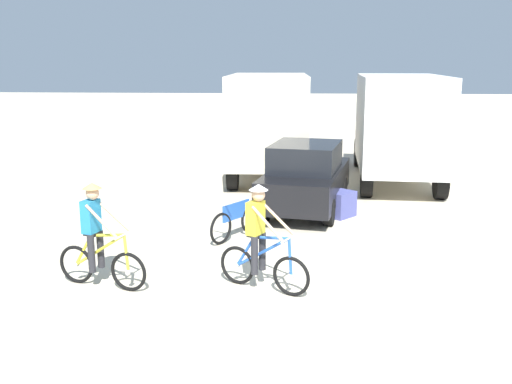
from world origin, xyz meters
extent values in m
plane|color=beige|center=(0.00, 0.00, 0.00)|extent=(120.00, 120.00, 0.00)
cube|color=beige|center=(-0.46, 10.28, 2.00)|extent=(2.50, 5.25, 2.70)
cube|color=#B21E1E|center=(-0.52, 13.68, 1.50)|extent=(2.23, 1.54, 2.00)
cube|color=black|center=(-0.54, 14.38, 1.85)|extent=(2.03, 0.12, 0.80)
cylinder|color=black|center=(-1.54, 13.56, 0.50)|extent=(0.34, 1.01, 1.00)
cylinder|color=black|center=(0.50, 13.60, 0.50)|extent=(0.34, 1.01, 1.00)
cylinder|color=black|center=(-1.44, 8.57, 0.50)|extent=(0.34, 1.01, 1.00)
cylinder|color=black|center=(0.60, 8.61, 0.50)|extent=(0.34, 1.01, 1.00)
cube|color=white|center=(3.55, 9.52, 2.00)|extent=(2.70, 5.33, 2.70)
cube|color=#2D2D33|center=(3.75, 12.92, 1.50)|extent=(2.28, 1.63, 2.00)
cube|color=black|center=(3.79, 13.62, 1.85)|extent=(2.03, 0.20, 0.80)
cylinder|color=black|center=(2.73, 12.88, 0.50)|extent=(0.38, 1.02, 1.00)
cylinder|color=black|center=(4.77, 12.76, 0.50)|extent=(0.38, 1.02, 1.00)
cylinder|color=black|center=(2.43, 7.90, 0.50)|extent=(0.38, 1.02, 1.00)
cylinder|color=black|center=(4.47, 7.78, 0.50)|extent=(0.38, 1.02, 1.00)
cube|color=black|center=(0.70, 6.26, 0.70)|extent=(2.52, 4.46, 0.76)
cube|color=black|center=(0.67, 6.12, 1.42)|extent=(1.97, 2.37, 0.68)
cylinder|color=black|center=(0.18, 7.69, 0.32)|extent=(0.34, 0.67, 0.64)
cylinder|color=black|center=(1.71, 7.40, 0.32)|extent=(0.34, 0.67, 0.64)
cylinder|color=black|center=(-0.31, 5.13, 0.32)|extent=(0.34, 0.67, 0.64)
cylinder|color=black|center=(1.22, 4.84, 0.32)|extent=(0.34, 0.67, 0.64)
torus|color=black|center=(-2.36, 0.56, 0.34)|extent=(0.67, 0.25, 0.68)
cylinder|color=silver|center=(-2.36, 0.56, 0.34)|extent=(0.10, 0.10, 0.08)
torus|color=black|center=(-3.36, 0.86, 0.34)|extent=(0.67, 0.25, 0.68)
cylinder|color=silver|center=(-3.36, 0.86, 0.34)|extent=(0.10, 0.10, 0.08)
cylinder|color=gold|center=(-2.88, 0.72, 0.66)|extent=(1.00, 0.34, 0.68)
cylinder|color=gold|center=(-2.72, 0.67, 0.94)|extent=(0.65, 0.24, 0.13)
cylinder|color=gold|center=(-3.20, 0.81, 0.62)|extent=(0.39, 0.16, 0.59)
cylinder|color=gold|center=(-2.38, 0.57, 0.66)|extent=(0.11, 0.08, 0.64)
cylinder|color=silver|center=(-2.41, 0.58, 0.98)|extent=(0.18, 0.51, 0.04)
cube|color=black|center=(-3.03, 0.76, 0.93)|extent=(0.26, 0.18, 0.06)
cube|color=teal|center=(-3.01, 0.76, 1.24)|extent=(0.28, 0.36, 0.56)
sphere|color=tan|center=(-2.96, 0.74, 1.64)|extent=(0.22, 0.22, 0.22)
cone|color=tan|center=(-2.96, 0.74, 1.77)|extent=(0.32, 0.32, 0.10)
cylinder|color=#26262B|center=(-2.92, 0.87, 0.63)|extent=(0.12, 0.12, 0.66)
cylinder|color=#26262B|center=(-2.99, 0.62, 0.63)|extent=(0.12, 0.12, 0.66)
cylinder|color=tan|center=(-2.64, 0.83, 1.23)|extent=(0.62, 0.19, 0.53)
cylinder|color=tan|center=(-2.74, 0.49, 1.23)|extent=(0.61, 0.27, 0.53)
torus|color=black|center=(0.37, 0.53, 0.34)|extent=(0.63, 0.36, 0.68)
cylinder|color=silver|center=(0.37, 0.53, 0.34)|extent=(0.11, 0.11, 0.08)
torus|color=black|center=(-0.57, 1.01, 0.34)|extent=(0.63, 0.36, 0.68)
cylinder|color=silver|center=(-0.57, 1.01, 0.34)|extent=(0.11, 0.11, 0.08)
cylinder|color=blue|center=(-0.12, 0.78, 0.66)|extent=(0.94, 0.51, 0.68)
cylinder|color=blue|center=(0.03, 0.70, 0.94)|extent=(0.61, 0.35, 0.13)
cylinder|color=blue|center=(-0.41, 0.93, 0.62)|extent=(0.37, 0.22, 0.59)
cylinder|color=blue|center=(0.35, 0.54, 0.66)|extent=(0.11, 0.09, 0.64)
cylinder|color=silver|center=(0.32, 0.55, 0.98)|extent=(0.27, 0.48, 0.04)
cube|color=black|center=(-0.26, 0.85, 0.93)|extent=(0.27, 0.22, 0.06)
cube|color=gold|center=(-0.24, 0.84, 1.24)|extent=(0.32, 0.38, 0.56)
sphere|color=tan|center=(-0.19, 0.82, 1.64)|extent=(0.22, 0.22, 0.22)
cone|color=silver|center=(-0.19, 0.82, 1.77)|extent=(0.32, 0.32, 0.10)
cylinder|color=#26262B|center=(-0.13, 0.93, 0.63)|extent=(0.12, 0.12, 0.66)
cylinder|color=#26262B|center=(-0.25, 0.70, 0.63)|extent=(0.12, 0.12, 0.66)
cylinder|color=tan|center=(0.14, 0.85, 1.23)|extent=(0.60, 0.29, 0.53)
cylinder|color=tan|center=(-0.02, 0.53, 1.23)|extent=(0.56, 0.37, 0.53)
torus|color=black|center=(-1.13, 3.24, 0.34)|extent=(0.42, 0.61, 0.68)
torus|color=black|center=(-0.57, 4.13, 0.34)|extent=(0.42, 0.61, 0.68)
cube|color=blue|center=(-0.85, 3.68, 0.62)|extent=(0.51, 0.77, 0.36)
cylinder|color=silver|center=(-1.11, 3.28, 0.95)|extent=(0.44, 0.30, 0.04)
cube|color=#4C5199|center=(1.53, 5.67, 0.32)|extent=(0.86, 0.87, 0.64)
camera|label=1|loc=(0.40, -8.64, 3.82)|focal=41.47mm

